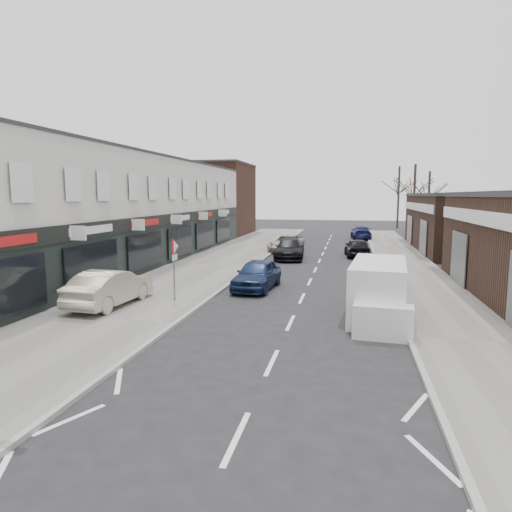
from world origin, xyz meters
The scene contains 18 objects.
ground centered at (0.00, 0.00, 0.00)m, with size 160.00×160.00×0.00m, color black.
pavement_left centered at (-6.75, 22.00, 0.06)m, with size 5.50×64.00×0.12m, color slate.
pavement_right centered at (5.75, 22.00, 0.06)m, with size 3.50×64.00×0.12m, color slate.
shop_terrace_left centered at (-13.50, 19.50, 3.55)m, with size 8.00×41.00×7.10m, color silver.
brick_block_far centered at (-13.50, 45.00, 4.00)m, with size 8.00×10.00×8.00m, color #42251C.
right_unit_far centered at (12.50, 34.00, 2.25)m, with size 10.00×16.00×4.50m, color #372319.
tree_far_a centered at (9.00, 48.00, 0.00)m, with size 3.60×3.60×8.00m, color #382D26, non-canonical shape.
tree_far_b centered at (11.50, 54.00, 0.00)m, with size 3.60×3.60×7.50m, color #382D26, non-canonical shape.
tree_far_c centered at (8.50, 60.00, 0.00)m, with size 3.60×3.60×8.50m, color #382D26, non-canonical shape.
warning_sign centered at (-5.16, 12.00, 2.20)m, with size 0.12×0.80×2.70m.
white_van centered at (3.11, 11.27, 1.00)m, with size 2.33×5.57×2.11m.
sedan_on_pavement centered at (-7.42, 10.67, 0.85)m, with size 1.55×4.45×1.47m, color #B3A98F.
parked_car_left_a centered at (-2.36, 15.60, 0.73)m, with size 1.72×4.26×1.45m, color #162446.
parked_car_left_b centered at (-2.20, 26.57, 0.72)m, with size 2.03×4.99×1.45m, color black.
parked_car_left_c centered at (-3.02, 30.82, 0.67)m, with size 2.24×4.85×1.35m, color #ADA08A.
parked_car_right_a centered at (3.50, 17.63, 0.74)m, with size 1.57×4.50×1.48m, color white.
parked_car_right_b centered at (2.60, 28.70, 0.70)m, with size 1.65×4.09×1.39m, color black.
parked_car_right_c centered at (3.19, 43.03, 0.68)m, with size 1.90×4.69×1.36m, color #151744.
Camera 1 is at (1.98, -5.84, 4.54)m, focal length 32.00 mm.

